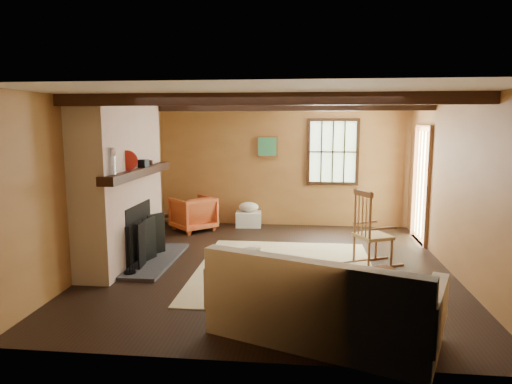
# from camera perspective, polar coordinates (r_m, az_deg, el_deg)

# --- Properties ---
(ground) EXTENTS (5.50, 5.50, 0.00)m
(ground) POSITION_cam_1_polar(r_m,az_deg,el_deg) (6.76, 2.04, -9.16)
(ground) COLOR black
(ground) RESTS_ON ground
(room_envelope) EXTENTS (5.02, 5.52, 2.44)m
(room_envelope) POSITION_cam_1_polar(r_m,az_deg,el_deg) (6.70, 4.16, 4.92)
(room_envelope) COLOR #9A6636
(room_envelope) RESTS_ON ground
(fireplace) EXTENTS (1.02, 2.30, 2.40)m
(fireplace) POSITION_cam_1_polar(r_m,az_deg,el_deg) (7.02, -16.35, 0.41)
(fireplace) COLOR #9B4F3C
(fireplace) RESTS_ON ground
(rug) EXTENTS (2.50, 3.00, 0.01)m
(rug) POSITION_cam_1_polar(r_m,az_deg,el_deg) (6.56, 3.68, -9.71)
(rug) COLOR #CDBC88
(rug) RESTS_ON ground
(rocking_chair) EXTENTS (0.91, 0.74, 1.12)m
(rocking_chair) POSITION_cam_1_polar(r_m,az_deg,el_deg) (6.86, 14.15, -5.05)
(rocking_chair) COLOR #A27C4E
(rocking_chair) RESTS_ON ground
(sofa) EXTENTS (2.34, 1.66, 0.87)m
(sofa) POSITION_cam_1_polar(r_m,az_deg,el_deg) (4.54, 8.29, -14.13)
(sofa) COLOR white
(sofa) RESTS_ON ground
(firewood_pile) EXTENTS (0.71, 0.13, 0.26)m
(firewood_pile) POSITION_cam_1_polar(r_m,az_deg,el_deg) (9.53, -9.39, -3.23)
(firewood_pile) COLOR brown
(firewood_pile) RESTS_ON ground
(laundry_basket) EXTENTS (0.53, 0.42, 0.30)m
(laundry_basket) POSITION_cam_1_polar(r_m,az_deg,el_deg) (9.20, -0.93, -3.41)
(laundry_basket) COLOR white
(laundry_basket) RESTS_ON ground
(basket_pillow) EXTENTS (0.42, 0.34, 0.20)m
(basket_pillow) POSITION_cam_1_polar(r_m,az_deg,el_deg) (9.15, -0.93, -1.88)
(basket_pillow) COLOR white
(basket_pillow) RESTS_ON laundry_basket
(armchair) EXTENTS (1.02, 1.02, 0.67)m
(armchair) POSITION_cam_1_polar(r_m,az_deg,el_deg) (8.92, -7.87, -2.67)
(armchair) COLOR #BF6026
(armchair) RESTS_ON ground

